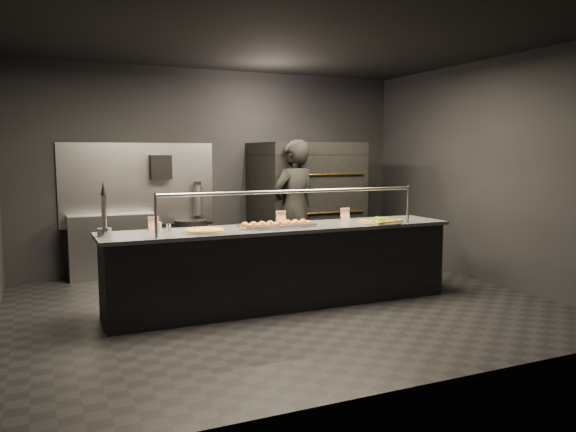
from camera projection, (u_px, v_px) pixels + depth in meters
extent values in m
plane|color=black|center=(284.00, 305.00, 6.50)|extent=(6.00, 6.00, 0.00)
plane|color=black|center=(283.00, 39.00, 6.17)|extent=(6.00, 6.00, 0.00)
cube|color=black|center=(218.00, 170.00, 8.60)|extent=(6.00, 0.04, 3.00)
cube|color=black|center=(422.00, 188.00, 4.07)|extent=(6.00, 0.04, 3.00)
cube|color=black|center=(487.00, 172.00, 7.56)|extent=(0.04, 5.00, 3.00)
cube|color=#99999E|center=(139.00, 185.00, 8.12)|extent=(2.20, 0.02, 1.20)
cube|color=black|center=(284.00, 268.00, 6.45)|extent=(4.00, 0.70, 0.88)
cube|color=#333337|center=(284.00, 228.00, 6.40)|extent=(4.10, 0.78, 0.04)
cylinder|color=#99999E|center=(156.00, 215.00, 5.49)|extent=(0.03, 0.03, 0.45)
cylinder|color=#99999E|center=(408.00, 204.00, 6.71)|extent=(0.03, 0.03, 0.45)
cylinder|color=#99999E|center=(295.00, 191.00, 6.08)|extent=(3.00, 0.04, 0.04)
cube|color=black|center=(305.00, 247.00, 8.68)|extent=(1.50, 1.15, 0.60)
cube|color=black|center=(305.00, 209.00, 8.61)|extent=(1.50, 1.20, 0.55)
cube|color=black|center=(305.00, 173.00, 8.55)|extent=(1.50, 1.20, 0.55)
cube|color=black|center=(305.00, 149.00, 8.51)|extent=(1.50, 1.20, 0.18)
cylinder|color=gold|center=(324.00, 213.00, 8.05)|extent=(1.30, 0.02, 0.02)
cylinder|color=gold|center=(324.00, 175.00, 7.99)|extent=(1.30, 0.02, 0.02)
cube|color=#99999E|center=(114.00, 246.00, 7.90)|extent=(1.20, 0.35, 0.90)
cube|color=black|center=(160.00, 167.00, 8.13)|extent=(0.30, 0.20, 0.35)
cylinder|color=#B2B2B7|center=(198.00, 200.00, 8.42)|extent=(0.14, 0.14, 0.45)
cube|color=black|center=(198.00, 184.00, 8.39)|extent=(0.10, 0.06, 0.06)
cylinder|color=silver|center=(105.00, 232.00, 5.63)|extent=(0.14, 0.14, 0.08)
cylinder|color=silver|center=(104.00, 214.00, 5.61)|extent=(0.05, 0.05, 0.37)
cylinder|color=silver|center=(104.00, 198.00, 5.51)|extent=(0.02, 0.10, 0.02)
cone|color=black|center=(103.00, 188.00, 5.58)|extent=(0.05, 0.05, 0.14)
cylinder|color=silver|center=(205.00, 232.00, 5.94)|extent=(0.47, 0.47, 0.01)
cylinder|color=#C0913D|center=(205.00, 230.00, 5.94)|extent=(0.41, 0.41, 0.02)
cylinder|color=gold|center=(205.00, 229.00, 5.93)|extent=(0.36, 0.36, 0.01)
cube|color=silver|center=(260.00, 227.00, 6.23)|extent=(0.54, 0.47, 0.02)
ellipsoid|color=#A67323|center=(249.00, 226.00, 6.10)|extent=(0.08, 0.08, 0.05)
ellipsoid|color=#A67323|center=(245.00, 224.00, 6.24)|extent=(0.08, 0.08, 0.05)
ellipsoid|color=#A67323|center=(258.00, 225.00, 6.14)|extent=(0.08, 0.08, 0.05)
ellipsoid|color=#A67323|center=(253.00, 224.00, 6.28)|extent=(0.08, 0.08, 0.05)
ellipsoid|color=#A67323|center=(267.00, 225.00, 6.18)|extent=(0.08, 0.08, 0.05)
ellipsoid|color=#A67323|center=(262.00, 223.00, 6.32)|extent=(0.08, 0.08, 0.05)
ellipsoid|color=#A67323|center=(275.00, 224.00, 6.23)|extent=(0.08, 0.08, 0.05)
ellipsoid|color=#A67323|center=(270.00, 223.00, 6.36)|extent=(0.08, 0.08, 0.05)
cube|color=silver|center=(294.00, 225.00, 6.43)|extent=(0.46, 0.36, 0.02)
ellipsoid|color=#A67323|center=(285.00, 224.00, 6.30)|extent=(0.08, 0.08, 0.05)
ellipsoid|color=#A67323|center=(280.00, 222.00, 6.43)|extent=(0.08, 0.08, 0.05)
ellipsoid|color=#A67323|center=(293.00, 223.00, 6.34)|extent=(0.08, 0.08, 0.05)
ellipsoid|color=#A67323|center=(288.00, 222.00, 6.47)|extent=(0.08, 0.08, 0.05)
ellipsoid|color=#A67323|center=(301.00, 223.00, 6.38)|extent=(0.08, 0.08, 0.05)
ellipsoid|color=#A67323|center=(295.00, 221.00, 6.51)|extent=(0.08, 0.08, 0.05)
ellipsoid|color=#A67323|center=(308.00, 222.00, 6.42)|extent=(0.08, 0.08, 0.05)
ellipsoid|color=#A67323|center=(303.00, 221.00, 6.55)|extent=(0.08, 0.08, 0.05)
cylinder|color=silver|center=(380.00, 222.00, 6.75)|extent=(0.53, 0.53, 0.01)
cube|color=#C0913D|center=(380.00, 221.00, 6.75)|extent=(0.50, 0.46, 0.02)
cube|color=gold|center=(380.00, 220.00, 6.75)|extent=(0.47, 0.44, 0.01)
cube|color=#33861B|center=(380.00, 219.00, 6.75)|extent=(0.44, 0.41, 0.01)
cylinder|color=silver|center=(158.00, 227.00, 5.91)|extent=(0.07, 0.07, 0.11)
cylinder|color=silver|center=(169.00, 228.00, 5.96)|extent=(0.05, 0.05, 0.09)
cube|color=white|center=(154.00, 223.00, 6.07)|extent=(0.12, 0.04, 0.15)
cube|color=white|center=(281.00, 217.00, 6.68)|extent=(0.12, 0.04, 0.15)
cube|color=white|center=(345.00, 214.00, 7.04)|extent=(0.12, 0.04, 0.15)
cylinder|color=black|center=(191.00, 246.00, 8.26)|extent=(0.47, 0.47, 0.78)
imported|color=black|center=(294.00, 210.00, 7.81)|extent=(0.80, 0.62, 1.94)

